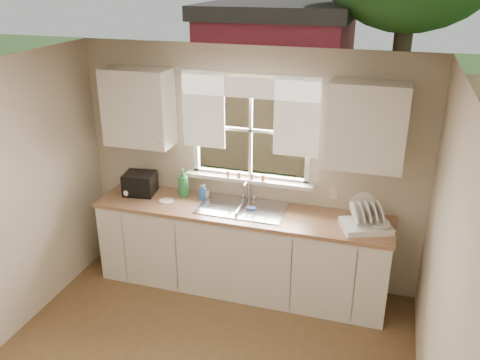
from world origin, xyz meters
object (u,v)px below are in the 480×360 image
(dish_rack, at_px, (366,221))
(cup, at_px, (127,193))
(black_appliance, at_px, (140,183))
(soap_bottle_a, at_px, (184,183))

(dish_rack, distance_m, cup, 2.50)
(black_appliance, bearing_deg, cup, -141.07)
(cup, bearing_deg, black_appliance, 49.52)
(soap_bottle_a, height_order, black_appliance, soap_bottle_a)
(black_appliance, bearing_deg, soap_bottle_a, 1.16)
(dish_rack, bearing_deg, soap_bottle_a, 174.50)
(cup, relative_size, black_appliance, 0.33)
(soap_bottle_a, distance_m, cup, 0.62)
(cup, height_order, black_appliance, black_appliance)
(soap_bottle_a, bearing_deg, cup, 174.27)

